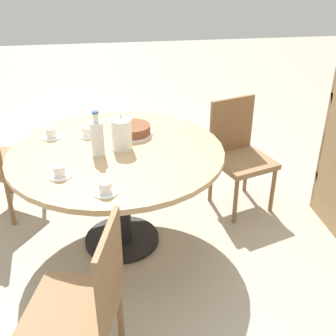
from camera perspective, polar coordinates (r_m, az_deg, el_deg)
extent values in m
plane|color=#B2A893|center=(3.19, -6.22, -9.71)|extent=(14.00, 14.00, 0.00)
cylinder|color=black|center=(3.18, -6.23, -9.49)|extent=(0.54, 0.54, 0.03)
cylinder|color=black|center=(2.98, -6.58, -4.09)|extent=(0.15, 0.15, 0.68)
cylinder|color=tan|center=(2.81, -6.98, 2.09)|extent=(1.42, 1.42, 0.04)
cylinder|color=olive|center=(3.29, 9.12, -4.46)|extent=(0.03, 0.03, 0.39)
cylinder|color=olive|center=(3.49, 13.98, -2.95)|extent=(0.03, 0.03, 0.39)
cylinder|color=olive|center=(3.54, 5.81, -1.67)|extent=(0.03, 0.03, 0.39)
cylinder|color=olive|center=(3.73, 10.52, -0.41)|extent=(0.03, 0.03, 0.39)
cube|color=#93704C|center=(3.40, 10.17, 0.86)|extent=(0.53, 0.53, 0.04)
cube|color=olive|center=(3.44, 8.60, 5.85)|extent=(0.15, 0.39, 0.45)
cylinder|color=olive|center=(3.66, -16.80, -1.79)|extent=(0.03, 0.03, 0.39)
cylinder|color=olive|center=(3.89, -20.85, -0.62)|extent=(0.03, 0.03, 0.39)
cylinder|color=olive|center=(3.44, -20.61, -4.48)|extent=(0.03, 0.03, 0.39)
cube|color=#93704C|center=(3.56, -21.32, 0.59)|extent=(0.58, 0.58, 0.04)
cylinder|color=olive|center=(2.49, -15.04, -17.95)|extent=(0.03, 0.03, 0.39)
cylinder|color=olive|center=(2.40, -6.51, -19.12)|extent=(0.03, 0.03, 0.39)
cube|color=#93704C|center=(2.17, -12.77, -18.00)|extent=(0.51, 0.51, 0.04)
cube|color=olive|center=(1.95, -7.89, -13.76)|extent=(0.39, 0.13, 0.45)
cylinder|color=white|center=(2.77, -6.28, 4.53)|extent=(0.13, 0.13, 0.21)
cone|color=white|center=(2.72, -6.40, 6.72)|extent=(0.12, 0.12, 0.02)
sphere|color=white|center=(2.72, -6.43, 7.11)|extent=(0.02, 0.02, 0.02)
cylinder|color=silver|center=(2.70, -9.53, 3.86)|extent=(0.08, 0.08, 0.22)
cylinder|color=silver|center=(2.65, -9.78, 6.69)|extent=(0.04, 0.04, 0.06)
cylinder|color=#2D5184|center=(2.63, -9.85, 7.45)|extent=(0.04, 0.04, 0.01)
cylinder|color=white|center=(3.01, -4.83, 4.61)|extent=(0.29, 0.29, 0.01)
cylinder|color=brown|center=(3.00, -4.86, 5.26)|extent=(0.26, 0.26, 0.06)
cylinder|color=white|center=(2.32, -8.44, -3.33)|extent=(0.13, 0.13, 0.01)
cylinder|color=white|center=(2.31, -8.50, -2.57)|extent=(0.07, 0.07, 0.06)
cylinder|color=white|center=(3.07, -15.46, 4.04)|extent=(0.13, 0.13, 0.01)
cylinder|color=white|center=(3.05, -15.54, 4.65)|extent=(0.07, 0.07, 0.06)
cylinder|color=white|center=(2.54, -14.40, -1.06)|extent=(0.13, 0.13, 0.01)
cylinder|color=white|center=(2.52, -14.50, -0.35)|extent=(0.07, 0.07, 0.06)
cylinder|color=white|center=(3.03, -10.82, 4.33)|extent=(0.13, 0.13, 0.01)
cylinder|color=white|center=(3.02, -10.88, 4.95)|extent=(0.07, 0.07, 0.06)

